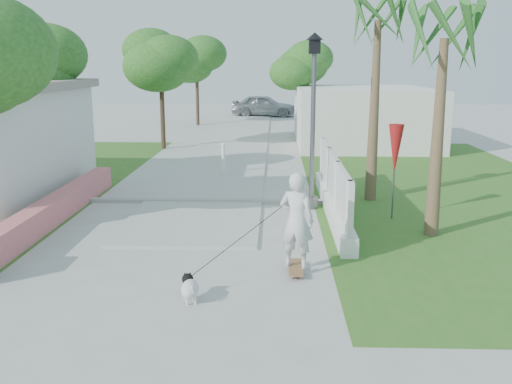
{
  "coord_description": "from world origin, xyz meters",
  "views": [
    {
      "loc": [
        1.94,
        -8.99,
        3.69
      ],
      "look_at": [
        1.56,
        2.49,
        1.1
      ],
      "focal_mm": 40.0,
      "sensor_mm": 36.0,
      "label": 1
    }
  ],
  "objects_px": {
    "dog": "(190,287)",
    "skateboarder": "(252,236)",
    "bollard": "(223,158)",
    "parked_car": "(264,105)",
    "street_lamp": "(313,115)",
    "patio_umbrella": "(395,150)"
  },
  "relations": [
    {
      "from": "dog",
      "to": "skateboarder",
      "type": "bearing_deg",
      "value": 25.57
    },
    {
      "from": "bollard",
      "to": "parked_car",
      "type": "height_order",
      "value": "parked_car"
    },
    {
      "from": "street_lamp",
      "to": "patio_umbrella",
      "type": "height_order",
      "value": "street_lamp"
    },
    {
      "from": "patio_umbrella",
      "to": "parked_car",
      "type": "height_order",
      "value": "patio_umbrella"
    },
    {
      "from": "parked_car",
      "to": "street_lamp",
      "type": "bearing_deg",
      "value": -171.77
    },
    {
      "from": "skateboarder",
      "to": "dog",
      "type": "relative_size",
      "value": 3.49
    },
    {
      "from": "street_lamp",
      "to": "bollard",
      "type": "xyz_separation_m",
      "value": [
        -2.7,
        4.5,
        -1.84
      ]
    },
    {
      "from": "bollard",
      "to": "dog",
      "type": "height_order",
      "value": "bollard"
    },
    {
      "from": "parked_car",
      "to": "patio_umbrella",
      "type": "bearing_deg",
      "value": -167.99
    },
    {
      "from": "street_lamp",
      "to": "dog",
      "type": "distance_m",
      "value": 6.85
    },
    {
      "from": "parked_car",
      "to": "dog",
      "type": "bearing_deg",
      "value": -176.51
    },
    {
      "from": "dog",
      "to": "parked_car",
      "type": "distance_m",
      "value": 32.57
    },
    {
      "from": "patio_umbrella",
      "to": "skateboarder",
      "type": "xyz_separation_m",
      "value": [
        -3.23,
        -4.15,
        -0.88
      ]
    },
    {
      "from": "patio_umbrella",
      "to": "bollard",
      "type": "bearing_deg",
      "value": 129.91
    },
    {
      "from": "skateboarder",
      "to": "dog",
      "type": "distance_m",
      "value": 1.45
    },
    {
      "from": "dog",
      "to": "patio_umbrella",
      "type": "bearing_deg",
      "value": 32.42
    },
    {
      "from": "bollard",
      "to": "parked_car",
      "type": "bearing_deg",
      "value": 87.54
    },
    {
      "from": "bollard",
      "to": "dog",
      "type": "bearing_deg",
      "value": -87.79
    },
    {
      "from": "dog",
      "to": "parked_car",
      "type": "xyz_separation_m",
      "value": [
        0.54,
        32.57,
        0.54
      ]
    },
    {
      "from": "street_lamp",
      "to": "patio_umbrella",
      "type": "xyz_separation_m",
      "value": [
        1.9,
        -1.0,
        -0.74
      ]
    },
    {
      "from": "bollard",
      "to": "skateboarder",
      "type": "bearing_deg",
      "value": -81.93
    },
    {
      "from": "street_lamp",
      "to": "dog",
      "type": "xyz_separation_m",
      "value": [
        -2.29,
        -6.06,
        -2.2
      ]
    }
  ]
}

